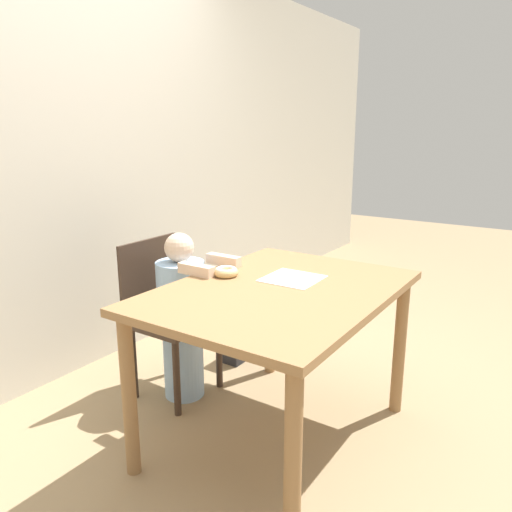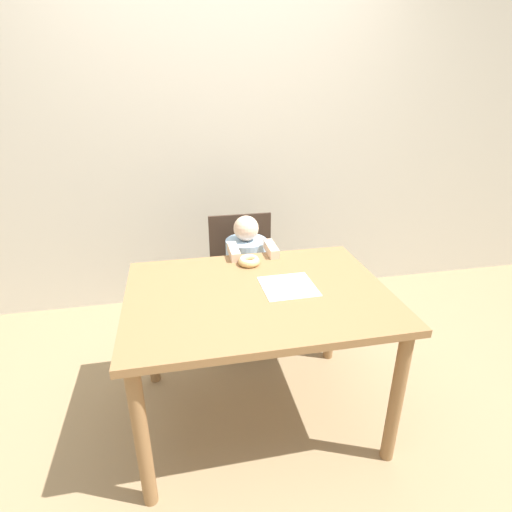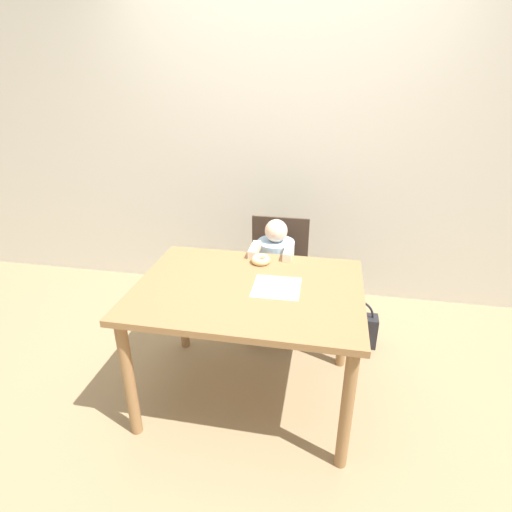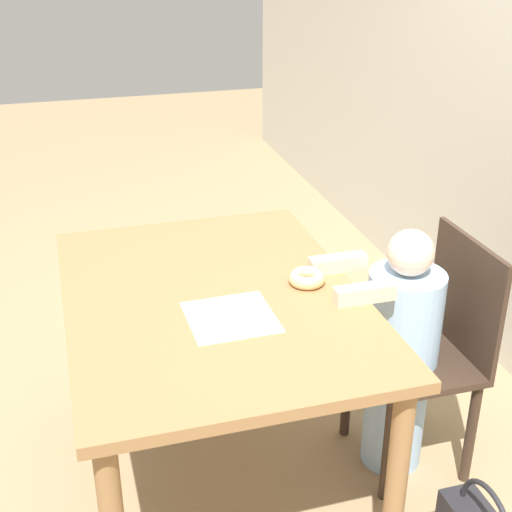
{
  "view_description": "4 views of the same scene",
  "coord_description": "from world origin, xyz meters",
  "px_view_note": "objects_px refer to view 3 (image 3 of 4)",
  "views": [
    {
      "loc": [
        -1.77,
        -1.06,
        1.41
      ],
      "look_at": [
        0.02,
        0.13,
        0.86
      ],
      "focal_mm": 35.0,
      "sensor_mm": 36.0,
      "label": 1
    },
    {
      "loc": [
        -0.33,
        -1.58,
        1.62
      ],
      "look_at": [
        0.02,
        0.13,
        0.86
      ],
      "focal_mm": 28.0,
      "sensor_mm": 36.0,
      "label": 2
    },
    {
      "loc": [
        0.39,
        -1.81,
        1.76
      ],
      "look_at": [
        0.02,
        0.13,
        0.86
      ],
      "focal_mm": 28.0,
      "sensor_mm": 36.0,
      "label": 3
    },
    {
      "loc": [
        1.87,
        -0.4,
        1.78
      ],
      "look_at": [
        0.02,
        0.13,
        0.86
      ],
      "focal_mm": 50.0,
      "sensor_mm": 36.0,
      "label": 4
    }
  ],
  "objects_px": {
    "child_figure": "(275,282)",
    "handbag": "(353,328)",
    "donut": "(261,260)",
    "chair": "(277,275)"
  },
  "relations": [
    {
      "from": "child_figure",
      "to": "handbag",
      "type": "height_order",
      "value": "child_figure"
    },
    {
      "from": "donut",
      "to": "handbag",
      "type": "relative_size",
      "value": 0.32
    },
    {
      "from": "handbag",
      "to": "donut",
      "type": "bearing_deg",
      "value": -151.49
    },
    {
      "from": "chair",
      "to": "child_figure",
      "type": "xyz_separation_m",
      "value": [
        -0.0,
        -0.11,
        0.0
      ]
    },
    {
      "from": "child_figure",
      "to": "handbag",
      "type": "xyz_separation_m",
      "value": [
        0.57,
        0.01,
        -0.32
      ]
    },
    {
      "from": "donut",
      "to": "child_figure",
      "type": "bearing_deg",
      "value": 82.27
    },
    {
      "from": "donut",
      "to": "handbag",
      "type": "xyz_separation_m",
      "value": [
        0.61,
        0.33,
        -0.63
      ]
    },
    {
      "from": "chair",
      "to": "child_figure",
      "type": "distance_m",
      "value": 0.11
    },
    {
      "from": "child_figure",
      "to": "donut",
      "type": "distance_m",
      "value": 0.46
    },
    {
      "from": "chair",
      "to": "donut",
      "type": "height_order",
      "value": "chair"
    }
  ]
}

